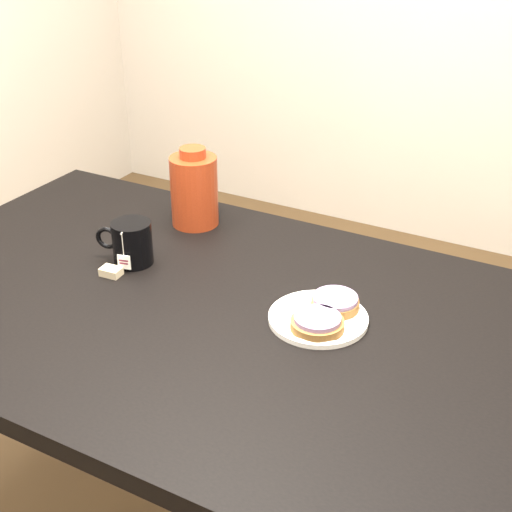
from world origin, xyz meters
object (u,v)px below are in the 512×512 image
object	(u,v)px
table	(192,333)
plate	(318,317)
mug	(131,243)
bagel_package	(194,190)
bagel_front	(317,323)
teabag_pouch	(111,272)
bagel_back	(335,302)

from	to	relation	value
table	plate	world-z (taller)	plate
table	mug	size ratio (longest dim) A/B	9.93
mug	bagel_package	world-z (taller)	bagel_package
table	bagel_front	size ratio (longest dim) A/B	11.71
plate	bagel_front	xyz separation A→B (m)	(0.02, -0.04, 0.02)
mug	bagel_package	xyz separation A→B (m)	(0.01, 0.24, 0.04)
table	bagel_package	size ratio (longest dim) A/B	7.03
plate	teabag_pouch	xyz separation A→B (m)	(-0.47, -0.05, 0.00)
teabag_pouch	plate	bearing A→B (deg)	6.38
teabag_pouch	bagel_package	xyz separation A→B (m)	(0.02, 0.31, 0.08)
bagel_back	bagel_front	xyz separation A→B (m)	(-0.00, -0.08, -0.00)
mug	teabag_pouch	distance (m)	0.08
table	bagel_package	bearing A→B (deg)	121.05
plate	mug	distance (m)	0.47
bagel_back	bagel_front	bearing A→B (deg)	-90.99
table	bagel_back	size ratio (longest dim) A/B	11.26
bagel_front	mug	bearing A→B (deg)	173.25
table	mug	world-z (taller)	mug
bagel_package	mug	bearing A→B (deg)	-93.14
table	teabag_pouch	xyz separation A→B (m)	(-0.21, 0.00, 0.09)
teabag_pouch	bagel_package	distance (m)	0.32
bagel_back	mug	distance (m)	0.48
mug	teabag_pouch	world-z (taller)	mug
plate	table	bearing A→B (deg)	-168.44
bagel_front	table	bearing A→B (deg)	-177.03
plate	teabag_pouch	distance (m)	0.48
bagel_front	mug	world-z (taller)	mug
bagel_package	table	bearing A→B (deg)	-58.95
teabag_pouch	mug	bearing A→B (deg)	85.12
plate	bagel_package	world-z (taller)	bagel_package
mug	bagel_package	bearing A→B (deg)	72.64
plate	bagel_package	size ratio (longest dim) A/B	0.99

